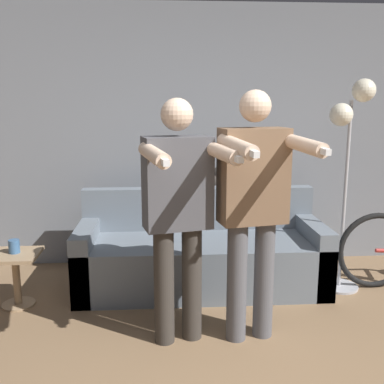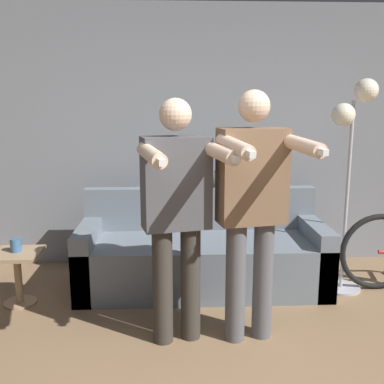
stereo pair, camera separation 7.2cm
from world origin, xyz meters
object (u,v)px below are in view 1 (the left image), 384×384
object	(u,v)px
person_right	(254,200)
side_table	(16,269)
person_left	(178,206)
floor_lamp	(350,135)
couch	(201,256)
cup	(14,246)
cat	(205,178)

from	to	relation	value
person_right	side_table	world-z (taller)	person_right
person_left	floor_lamp	world-z (taller)	floor_lamp
couch	floor_lamp	xyz separation A→B (m)	(1.26, -0.13, 1.09)
person_right	cup	xyz separation A→B (m)	(-1.82, 0.66, -0.50)
person_left	side_table	xyz separation A→B (m)	(-1.31, 0.65, -0.66)
couch	floor_lamp	world-z (taller)	floor_lamp
side_table	cup	xyz separation A→B (m)	(-0.00, 0.01, 0.19)
cat	side_table	bearing A→B (deg)	-159.12
cat	floor_lamp	distance (m)	1.34
person_right	cat	world-z (taller)	person_right
couch	person_right	world-z (taller)	person_right
person_left	cup	distance (m)	1.55
couch	cup	size ratio (longest dim) A/B	19.99
person_right	cat	bearing A→B (deg)	88.71
person_right	floor_lamp	bearing A→B (deg)	29.20
person_left	person_right	bearing A→B (deg)	-13.45
person_right	cat	size ratio (longest dim) A/B	3.73
cup	side_table	bearing A→B (deg)	-78.06
person_right	cup	distance (m)	2.00
couch	floor_lamp	bearing A→B (deg)	-5.82
couch	person_right	distance (m)	1.23
side_table	cup	bearing A→B (deg)	101.94
cat	cup	size ratio (longest dim) A/B	4.27
cat	cup	xyz separation A→B (m)	(-1.61, -0.60, -0.44)
cat	side_table	size ratio (longest dim) A/B	1.04
person_left	cat	distance (m)	1.30
couch	side_table	xyz separation A→B (m)	(-1.55, -0.31, 0.03)
cat	person_right	bearing A→B (deg)	-80.59
person_right	side_table	xyz separation A→B (m)	(-1.82, 0.65, -0.69)
person_right	cup	size ratio (longest dim) A/B	15.90
couch	side_table	world-z (taller)	couch
person_left	person_right	distance (m)	0.51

